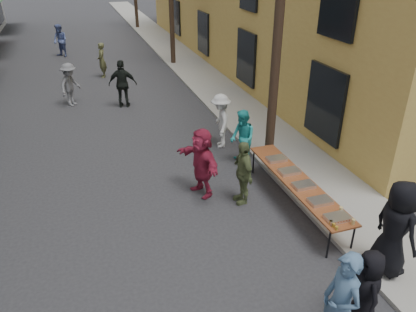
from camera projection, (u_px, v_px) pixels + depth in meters
ground at (146, 251)px, 8.60m from camera, size 120.00×120.00×0.00m
sidewalk at (186, 62)px, 22.65m from camera, size 2.20×60.00×0.10m
utility_pole_near at (280, 2)px, 10.28m from camera, size 0.26×0.26×9.00m
serving_table at (297, 182)px, 9.75m from camera, size 0.70×4.00×0.75m
catering_tray_sausage at (337, 218)px, 8.32m from camera, size 0.50×0.33×0.08m
catering_tray_foil_b at (320, 201)px, 8.87m from camera, size 0.50×0.33×0.08m
catering_tray_buns at (304, 185)px, 9.46m from camera, size 0.50×0.33×0.08m
catering_tray_foil_d at (289, 171)px, 10.06m from camera, size 0.50×0.33×0.08m
catering_tray_buns_end at (276, 159)px, 10.65m from camera, size 0.50×0.33×0.08m
condiment_jar_a at (337, 228)px, 8.01m from camera, size 0.07×0.07×0.08m
condiment_jar_b at (334, 225)px, 8.09m from camera, size 0.07×0.07×0.08m
condiment_jar_c at (331, 222)px, 8.18m from camera, size 0.07×0.07×0.08m
cup_stack at (353, 222)px, 8.16m from camera, size 0.08×0.08×0.12m
guest_front_a at (366, 291)px, 6.57m from camera, size 0.66×0.85×1.54m
guest_front_b at (341, 306)px, 6.07m from camera, size 0.48×0.71×1.90m
guest_front_c at (242, 138)px, 11.68m from camera, size 0.66×0.83×1.68m
guest_front_d at (221, 121)px, 12.79m from camera, size 0.88×1.24×1.74m
guest_front_e at (243, 173)px, 9.92m from camera, size 0.41×0.97×1.66m
guest_queue_back at (202, 162)px, 10.23m from camera, size 0.99×1.77×1.82m
server at (395, 228)px, 7.53m from camera, size 0.67×0.99×1.96m
passerby_left at (70, 85)px, 16.21m from camera, size 1.18×1.28×1.73m
passerby_mid at (123, 84)px, 16.02m from camera, size 1.19×0.74×1.89m
passerby_right at (102, 60)px, 19.85m from camera, size 0.44×0.64×1.68m
passerby_far at (60, 41)px, 23.67m from camera, size 1.12×1.14×1.85m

